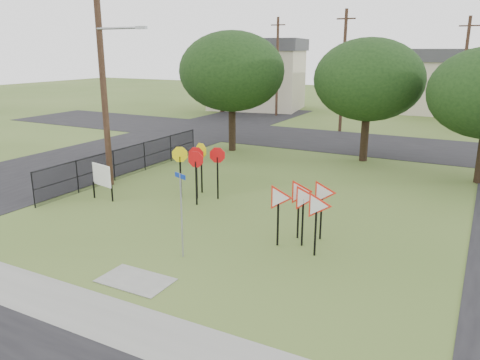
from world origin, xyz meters
name	(u,v)px	position (x,y,z in m)	size (l,w,h in m)	color
ground	(185,249)	(0.00, 0.00, 0.00)	(140.00, 140.00, 0.00)	#425D22
sidewalk	(87,311)	(0.00, -4.20, 0.01)	(30.00, 1.60, 0.02)	gray
planting_strip	(46,337)	(0.00, -5.40, 0.01)	(30.00, 0.80, 0.02)	#425D22
street_left	(116,152)	(-12.00, 10.00, 0.01)	(8.00, 50.00, 0.02)	black
street_far	(351,142)	(0.00, 20.00, 0.01)	(60.00, 8.00, 0.02)	black
curb_pad	(136,280)	(0.00, -2.40, 0.01)	(2.00, 1.20, 0.02)	gray
street_name_sign	(181,209)	(0.26, -0.49, 1.54)	(0.51, 0.23, 2.64)	#9A9CA2
stop_sign_cluster	(198,160)	(-2.47, 4.67, 1.69)	(2.10, 1.73, 2.25)	black
yield_sign_cluster	(304,199)	(3.17, 2.10, 1.55)	(2.22, 1.61, 2.09)	black
info_board	(102,176)	(-5.96, 2.61, 1.02)	(1.21, 0.31, 1.53)	black
utility_pole_main	(103,71)	(-7.24, 4.50, 5.21)	(3.55, 0.33, 10.00)	#452D20
far_pole_a	(343,71)	(-2.00, 24.00, 4.60)	(1.40, 0.24, 9.00)	#452D20
far_pole_b	(463,74)	(6.00, 28.00, 4.35)	(1.40, 0.24, 8.50)	#452D20
far_pole_c	(277,66)	(-10.00, 30.00, 4.60)	(1.40, 0.24, 9.00)	#452D20
fence_run	(130,160)	(-7.60, 6.25, 0.78)	(0.05, 11.55, 1.50)	black
house_left	(257,74)	(-14.00, 34.00, 3.65)	(10.58, 8.88, 7.20)	beige
house_mid	(447,81)	(4.00, 40.00, 3.15)	(8.40, 8.40, 6.20)	beige
tree_near_left	(232,71)	(-6.00, 14.00, 4.86)	(6.40, 6.40, 7.27)	black
tree_near_mid	(369,80)	(2.00, 15.00, 4.54)	(6.00, 6.00, 6.80)	black
tree_far_left	(222,60)	(-16.00, 30.00, 5.17)	(6.80, 6.80, 7.73)	black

